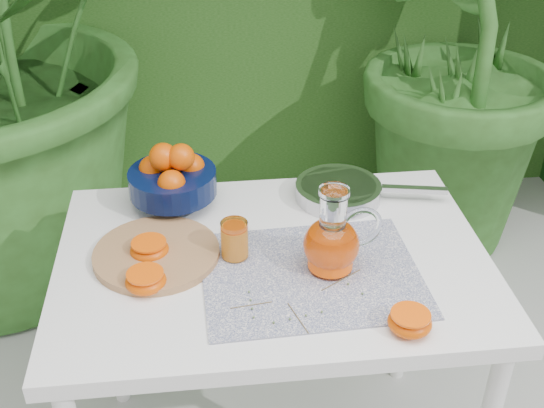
{
  "coord_description": "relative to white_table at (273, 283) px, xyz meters",
  "views": [
    {
      "loc": [
        -0.05,
        -1.16,
        1.7
      ],
      "look_at": [
        0.09,
        0.12,
        0.88
      ],
      "focal_mm": 45.0,
      "sensor_mm": 36.0,
      "label": 1
    }
  ],
  "objects": [
    {
      "name": "potted_plant_right",
      "position": [
        0.8,
        1.15,
        0.18
      ],
      "size": [
        2.27,
        2.27,
        1.7
      ],
      "primitive_type": "imported",
      "rotation": [
        0.0,
        0.0,
        2.02
      ],
      "color": "#2B531C",
      "rests_on": "ground"
    },
    {
      "name": "cutting_board",
      "position": [
        -0.27,
        0.03,
        0.09
      ],
      "size": [
        0.36,
        0.36,
        0.02
      ],
      "primitive_type": "cylinder",
      "rotation": [
        0.0,
        0.0,
        0.26
      ],
      "color": "#A7784B",
      "rests_on": "white_table"
    },
    {
      "name": "thyme_sprigs",
      "position": [
        0.04,
        -0.17,
        0.09
      ],
      "size": [
        0.3,
        0.21,
        0.01
      ],
      "color": "brown",
      "rests_on": "white_table"
    },
    {
      "name": "saute_pan",
      "position": [
        0.2,
        0.23,
        0.1
      ],
      "size": [
        0.41,
        0.26,
        0.04
      ],
      "color": "#B1B2B6",
      "rests_on": "white_table"
    },
    {
      "name": "juice_pitcher",
      "position": [
        0.12,
        -0.06,
        0.16
      ],
      "size": [
        0.18,
        0.14,
        0.21
      ],
      "color": "white",
      "rests_on": "white_table"
    },
    {
      "name": "placemat",
      "position": [
        0.08,
        -0.08,
        0.08
      ],
      "size": [
        0.5,
        0.39,
        0.0
      ],
      "primitive_type": "cube",
      "rotation": [
        0.0,
        0.0,
        0.04
      ],
      "color": "#0D194B",
      "rests_on": "white_table"
    },
    {
      "name": "juice_tumbler",
      "position": [
        -0.09,
        0.0,
        0.13
      ],
      "size": [
        0.06,
        0.06,
        0.09
      ],
      "color": "white",
      "rests_on": "white_table"
    },
    {
      "name": "white_table",
      "position": [
        0.0,
        0.0,
        0.0
      ],
      "size": [
        1.0,
        0.7,
        0.75
      ],
      "color": "white",
      "rests_on": "ground"
    },
    {
      "name": "fruit_bowl",
      "position": [
        -0.23,
        0.25,
        0.16
      ],
      "size": [
        0.22,
        0.22,
        0.18
      ],
      "color": "black",
      "rests_on": "white_table"
    },
    {
      "name": "orange_halves",
      "position": [
        -0.11,
        -0.11,
        0.1
      ],
      "size": [
        0.64,
        0.41,
        0.04
      ],
      "color": "#DD4802",
      "rests_on": "white_table"
    }
  ]
}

